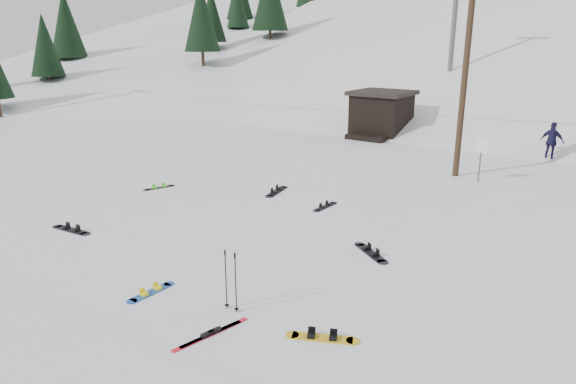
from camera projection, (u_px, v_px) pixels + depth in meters
The scene contains 18 objects.
ground at pixel (193, 280), 12.84m from camera, with size 200.00×200.00×0.00m, color white.
ski_slope at pixel (545, 199), 59.12m from camera, with size 60.00×75.00×45.00m, color white.
ridge_left at pixel (262, 160), 73.45m from camera, with size 34.00×85.00×38.00m, color white.
treeline_left at pixel (233, 87), 62.94m from camera, with size 20.00×64.00×10.00m, color black, non-canonical shape.
utility_pole at pixel (466, 67), 21.27m from camera, with size 2.00×0.26×9.00m.
trail_sign at pixel (481, 152), 21.31m from camera, with size 0.50×0.09×1.85m.
lift_hut at pixel (381, 114), 31.54m from camera, with size 3.40×4.10×2.75m.
lift_tower_near at pixel (455, 8), 36.16m from camera, with size 2.20×0.36×8.00m.
hero_snowboard at pixel (151, 292), 12.21m from camera, with size 0.28×1.35×0.09m.
hero_skis at pixel (211, 334), 10.48m from camera, with size 0.48×1.80×0.09m.
ski_poles at pixel (231, 280), 11.25m from camera, with size 0.39×0.10×1.41m.
board_scatter_a at pixel (71, 230), 16.17m from camera, with size 1.61×0.44×0.11m.
board_scatter_b at pixel (277, 191), 20.20m from camera, with size 0.62×1.66×0.12m.
board_scatter_c at pixel (159, 187), 20.74m from camera, with size 0.60×1.27×0.09m.
board_scatter_d at pixel (371, 252), 14.44m from camera, with size 1.40×1.05×0.11m.
board_scatter_e at pixel (322, 337), 10.35m from camera, with size 1.40×0.82×0.11m.
board_scatter_f at pixel (325, 206), 18.41m from camera, with size 0.29×1.38×0.10m.
skier_navy at pixel (552, 142), 25.09m from camera, with size 1.12×0.47×1.92m, color #1A173B.
Camera 1 is at (8.73, -8.08, 5.82)m, focal length 32.00 mm.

